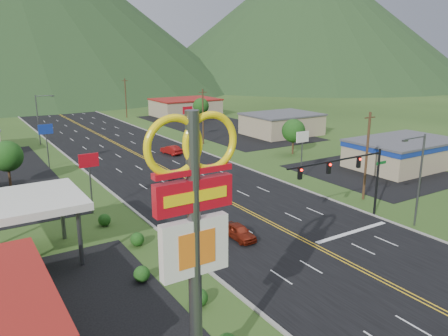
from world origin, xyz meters
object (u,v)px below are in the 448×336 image
car_red_near (239,232)px  car_red_far (171,150)px  pylon_sign (194,219)px  traffic_signal (351,171)px  car_dark_mid (182,186)px  gas_canopy (14,205)px  streetlight_east (418,175)px  streetlight_west (39,117)px

car_red_near → car_red_far: size_ratio=0.89×
pylon_sign → car_red_far: (21.85, 48.47, -8.57)m
traffic_signal → car_dark_mid: (-9.22, 17.77, -4.63)m
gas_canopy → car_red_far: 39.35m
pylon_sign → streetlight_east: bearing=15.8°
streetlight_east → car_dark_mid: 26.22m
pylon_sign → streetlight_west: size_ratio=1.56×
car_red_far → pylon_sign: bearing=56.7°
gas_canopy → car_red_near: 18.60m
traffic_signal → gas_canopy: bearing=164.3°
streetlight_west → car_red_far: bearing=-49.8°
streetlight_east → streetlight_west: 64.21m
pylon_sign → streetlight_east: 29.58m
car_red_near → streetlight_west: bearing=96.8°
car_red_near → car_red_far: bearing=73.7°
car_red_near → gas_canopy: bearing=161.5°
pylon_sign → car_red_far: 53.86m
streetlight_east → gas_canopy: bearing=160.1°
traffic_signal → car_dark_mid: traffic_signal is taller
streetlight_west → car_red_near: streetlight_west is taller
streetlight_west → car_red_far: size_ratio=2.04×
traffic_signal → gas_canopy: 29.59m
car_red_near → car_red_far: car_red_far is taller
pylon_sign → traffic_signal: pylon_sign is taller
traffic_signal → gas_canopy: size_ratio=1.31×
streetlight_west → pylon_sign: bearing=-94.5°
pylon_sign → car_red_far: bearing=65.7°
streetlight_west → car_red_far: (16.53, -19.53, -4.46)m
pylon_sign → traffic_signal: (23.48, 12.00, -3.97)m
streetlight_east → car_red_far: (-6.33, 40.47, -4.46)m
pylon_sign → car_dark_mid: bearing=64.4°
gas_canopy → car_red_far: (26.85, 28.47, -4.15)m
gas_canopy → car_red_near: bearing=-17.9°
streetlight_east → streetlight_west: (-22.86, 60.00, 0.00)m
streetlight_east → car_red_near: (-15.93, 6.44, -4.51)m
car_red_near → car_red_far: 35.36m
traffic_signal → car_dark_mid: 20.54m
streetlight_west → streetlight_east: bearing=-69.1°
streetlight_west → car_red_near: (6.93, -53.56, -4.51)m
traffic_signal → car_dark_mid: size_ratio=2.70×
gas_canopy → car_red_far: gas_canopy is taller
traffic_signal → car_red_far: (-1.64, 36.48, -4.60)m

